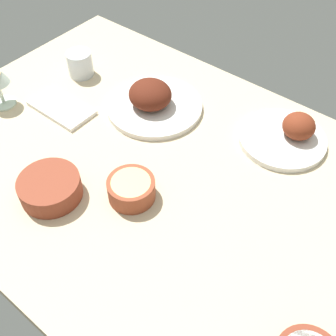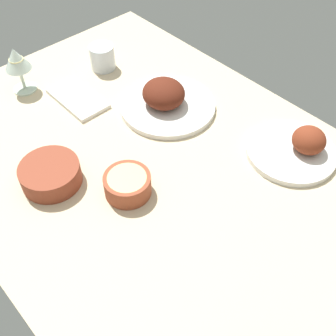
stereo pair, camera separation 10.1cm
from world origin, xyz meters
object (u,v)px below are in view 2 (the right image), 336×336
(plate_near_viewer, at_px, (297,147))
(bowl_pasta, at_px, (50,174))
(water_tumbler, at_px, (102,57))
(plate_far_side, at_px, (166,100))
(wine_glass, at_px, (17,61))
(bowl_potatoes, at_px, (128,184))
(folded_napkin, at_px, (77,98))

(plate_near_viewer, bearing_deg, bowl_pasta, -123.93)
(water_tumbler, bearing_deg, plate_far_side, 2.60)
(plate_near_viewer, xyz_separation_m, wine_glass, (-0.72, -0.38, 0.08))
(plate_near_viewer, xyz_separation_m, water_tumbler, (-0.65, -0.14, 0.02))
(bowl_pasta, relative_size, water_tumbler, 1.88)
(plate_far_side, relative_size, bowl_pasta, 1.88)
(plate_far_side, relative_size, water_tumbler, 3.54)
(plate_far_side, bearing_deg, bowl_potatoes, -58.61)
(bowl_potatoes, bearing_deg, water_tumbler, 149.70)
(plate_near_viewer, distance_m, bowl_potatoes, 0.44)
(plate_far_side, height_order, wine_glass, wine_glass)
(bowl_pasta, xyz_separation_m, bowl_potatoes, (0.15, 0.12, -0.00))
(plate_near_viewer, relative_size, wine_glass, 1.65)
(bowl_potatoes, bearing_deg, plate_far_side, 121.39)
(bowl_pasta, bearing_deg, wine_glass, 159.82)
(bowl_potatoes, height_order, wine_glass, wine_glass)
(plate_far_side, bearing_deg, folded_napkin, -140.20)
(wine_glass, xyz_separation_m, folded_napkin, (0.15, 0.09, -0.09))
(bowl_potatoes, distance_m, wine_glass, 0.53)
(bowl_potatoes, relative_size, folded_napkin, 0.59)
(wine_glass, xyz_separation_m, water_tumbler, (0.07, 0.24, -0.06))
(wine_glass, relative_size, folded_napkin, 0.74)
(plate_near_viewer, distance_m, water_tumbler, 0.66)
(bowl_potatoes, distance_m, water_tumbler, 0.52)
(water_tumbler, relative_size, folded_napkin, 0.41)
(bowl_pasta, height_order, wine_glass, wine_glass)
(folded_napkin, bearing_deg, water_tumbler, 117.21)
(plate_near_viewer, bearing_deg, water_tumbler, -168.12)
(plate_near_viewer, distance_m, wine_glass, 0.81)
(wine_glass, height_order, folded_napkin, wine_glass)
(plate_far_side, bearing_deg, plate_near_viewer, 18.69)
(plate_far_side, xyz_separation_m, bowl_pasta, (0.02, -0.39, 0.00))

